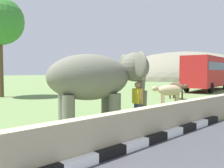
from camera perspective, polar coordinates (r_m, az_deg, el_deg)
name	(u,v)px	position (r m, az deg, el deg)	size (l,w,h in m)	color
barrier_parapet	(105,134)	(6.08, -1.58, -11.93)	(28.00, 0.36, 1.00)	tan
elephant	(99,78)	(8.89, -3.26, 1.46)	(4.04, 3.18, 2.82)	#68695A
person_handler	(137,101)	(9.29, 6.12, -4.00)	(0.33, 0.65, 1.66)	navy
bus_red	(208,71)	(27.00, 21.98, 2.95)	(9.58, 3.99, 3.50)	#B21E1E
bus_teal	(224,71)	(39.16, 25.25, 2.88)	(9.75, 4.80, 3.50)	teal
cow_near	(169,91)	(14.94, 13.54, -1.56)	(1.77, 1.46, 1.23)	tan
cow_mid	(177,87)	(18.11, 15.26, -0.77)	(1.00, 1.93, 1.23)	#473323
tree_distant	(0,22)	(21.14, -25.38, 13.41)	(3.74, 3.74, 7.86)	brown
hill_east	(186,79)	(65.32, 17.42, 1.22)	(42.66, 34.13, 13.93)	gray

